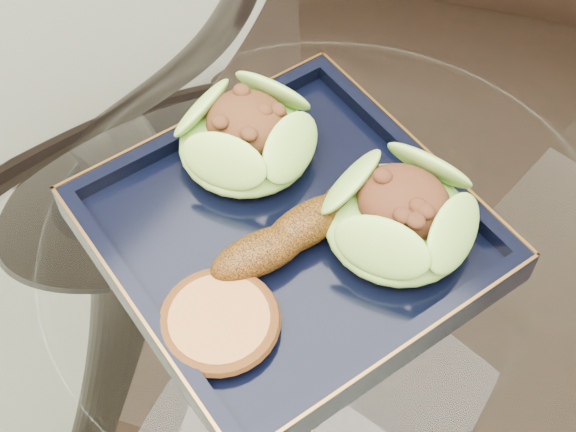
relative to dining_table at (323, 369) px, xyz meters
The scene contains 7 objects.
dining_table is the anchor object (origin of this frame).
dining_chair 0.34m from the dining_table, 99.19° to the left, with size 0.53×0.53×0.95m.
navy_plate 0.18m from the dining_table, behind, with size 0.27×0.27×0.02m, color black.
lettuce_wrap_left 0.24m from the dining_table, 155.97° to the left, with size 0.11×0.11×0.04m, color #6EAD32.
lettuce_wrap_right 0.21m from the dining_table, 64.20° to the left, with size 0.11×0.11×0.04m, color olive.
roasted_plantain 0.20m from the dining_table, 158.62° to the left, with size 0.16×0.03×0.03m, color #5A3109.
crumb_patty 0.21m from the dining_table, 112.36° to the right, with size 0.08×0.08×0.01m, color #A46C36.
Camera 1 is at (0.16, -0.29, 1.30)m, focal length 50.00 mm.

